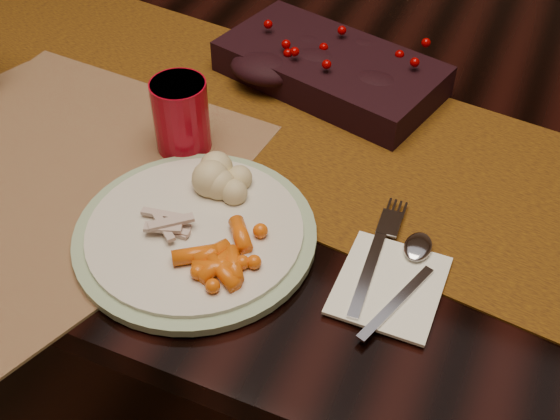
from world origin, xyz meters
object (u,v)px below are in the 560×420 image
at_px(placemat_main, 88,145).
at_px(turkey_shreds, 168,225).
at_px(baby_carrots, 221,254).
at_px(centerpiece, 330,64).
at_px(dinner_plate, 195,233).
at_px(dining_table, 323,271).
at_px(napkin, 389,285).
at_px(mashed_potatoes, 226,175).
at_px(red_cup, 181,116).

distance_m(placemat_main, turkey_shreds, 0.23).
relative_size(baby_carrots, turkey_shreds, 1.57).
distance_m(centerpiece, dinner_plate, 0.38).
distance_m(baby_carrots, turkey_shreds, 0.08).
bearing_deg(dinner_plate, dining_table, 79.86).
bearing_deg(napkin, mashed_potatoes, 165.02).
xyz_separation_m(dining_table, red_cup, (-0.16, -0.17, 0.43)).
xyz_separation_m(centerpiece, red_cup, (-0.13, -0.23, 0.02)).
bearing_deg(dinner_plate, red_cup, 123.06).
relative_size(placemat_main, napkin, 3.32).
bearing_deg(dinner_plate, centerpiece, 85.12).
relative_size(dinner_plate, napkin, 2.20).
relative_size(turkey_shreds, red_cup, 0.68).
relative_size(dining_table, baby_carrots, 16.52).
xyz_separation_m(mashed_potatoes, napkin, (0.23, -0.06, -0.04)).
distance_m(mashed_potatoes, turkey_shreds, 0.10).
relative_size(napkin, red_cup, 1.29).
relative_size(dinner_plate, turkey_shreds, 4.19).
bearing_deg(mashed_potatoes, centerpiece, 84.59).
bearing_deg(centerpiece, red_cup, -119.72).
relative_size(mashed_potatoes, napkin, 0.65).
height_order(baby_carrots, napkin, baby_carrots).
height_order(placemat_main, red_cup, red_cup).
relative_size(mashed_potatoes, turkey_shreds, 1.24).
distance_m(placemat_main, baby_carrots, 0.30).
height_order(centerpiece, dinner_plate, centerpiece).
bearing_deg(centerpiece, turkey_shreds, -98.70).
height_order(baby_carrots, mashed_potatoes, mashed_potatoes).
height_order(placemat_main, baby_carrots, baby_carrots).
bearing_deg(red_cup, dining_table, 48.38).
xyz_separation_m(placemat_main, red_cup, (0.13, 0.05, 0.05)).
bearing_deg(napkin, dinner_plate, -175.89).
bearing_deg(placemat_main, red_cup, 26.43).
bearing_deg(centerpiece, baby_carrots, -87.25).
relative_size(mashed_potatoes, red_cup, 0.84).
bearing_deg(baby_carrots, napkin, 15.08).
bearing_deg(dining_table, baby_carrots, -91.01).
xyz_separation_m(napkin, red_cup, (-0.33, 0.13, 0.05)).
xyz_separation_m(baby_carrots, napkin, (0.18, 0.05, -0.02)).
xyz_separation_m(centerpiece, napkin, (0.20, -0.36, -0.03)).
bearing_deg(centerpiece, dinner_plate, -94.88).
relative_size(placemat_main, dinner_plate, 1.51).
height_order(turkey_shreds, napkin, turkey_shreds).
distance_m(centerpiece, baby_carrots, 0.41).
bearing_deg(baby_carrots, turkey_shreds, 167.21).
height_order(mashed_potatoes, red_cup, red_cup).
distance_m(baby_carrots, red_cup, 0.24).
relative_size(baby_carrots, red_cup, 1.06).
xyz_separation_m(centerpiece, mashed_potatoes, (-0.03, -0.30, 0.01)).
bearing_deg(placemat_main, dining_table, 43.35).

